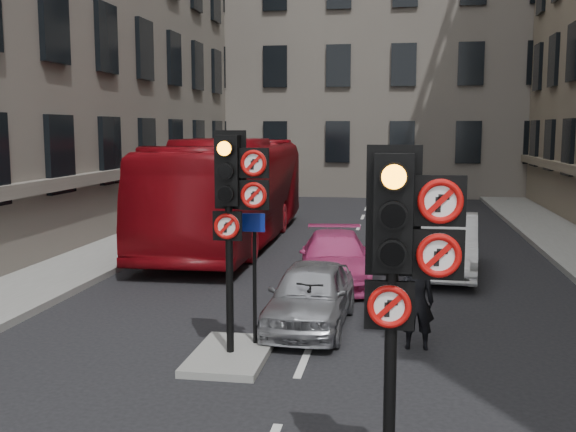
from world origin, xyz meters
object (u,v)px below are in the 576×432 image
(car_white, at_px, (445,244))
(motorcycle, at_px, (315,304))
(signal_far, at_px, (234,194))
(motorcyclist, at_px, (417,302))
(signal_near, at_px, (402,252))
(bus_red, at_px, (231,191))
(car_pink, at_px, (335,258))
(info_sign, at_px, (254,260))
(car_silver, at_px, (311,295))

(car_white, xyz_separation_m, motorcycle, (-2.69, -5.51, -0.24))
(signal_far, distance_m, motorcyclist, 3.61)
(signal_near, height_order, bus_red, signal_near)
(signal_near, bearing_deg, motorcyclist, 86.49)
(car_pink, bearing_deg, motorcyclist, -74.60)
(motorcyclist, relative_size, info_sign, 0.74)
(car_white, distance_m, motorcycle, 6.14)
(signal_near, xyz_separation_m, motorcyclist, (0.31, 5.01, -1.77))
(signal_far, distance_m, motorcycle, 2.99)
(signal_far, bearing_deg, info_sign, 66.91)
(car_silver, distance_m, motorcycle, 0.32)
(car_white, bearing_deg, signal_near, -90.57)
(signal_near, height_order, car_pink, signal_near)
(info_sign, bearing_deg, car_white, 59.97)
(car_white, bearing_deg, signal_far, -112.15)
(signal_near, height_order, car_silver, signal_near)
(car_silver, bearing_deg, bus_red, 115.02)
(signal_near, relative_size, motorcyclist, 2.19)
(signal_far, bearing_deg, car_pink, 79.50)
(car_pink, xyz_separation_m, info_sign, (-0.85, -5.26, 0.95))
(motorcycle, bearing_deg, bus_red, 121.17)
(bus_red, bearing_deg, motorcycle, -68.14)
(car_white, bearing_deg, info_sign, -112.47)
(info_sign, bearing_deg, car_pink, 78.62)
(signal_far, xyz_separation_m, car_pink, (1.07, 5.76, -2.11))
(motorcycle, relative_size, info_sign, 0.78)
(car_silver, height_order, motorcyclist, motorcyclist)
(car_pink, distance_m, motorcycle, 4.03)
(motorcyclist, bearing_deg, car_silver, -31.62)
(car_silver, xyz_separation_m, motorcyclist, (1.94, -1.00, 0.20))
(car_pink, xyz_separation_m, bus_red, (-3.85, 5.14, 1.10))
(car_white, bearing_deg, car_silver, -112.81)
(signal_near, relative_size, motorcycle, 2.07)
(car_white, relative_size, motorcyclist, 2.84)
(signal_far, relative_size, car_white, 0.77)
(bus_red, bearing_deg, car_silver, -68.14)
(signal_near, relative_size, car_silver, 1.00)
(signal_far, height_order, car_silver, signal_far)
(car_pink, bearing_deg, info_sign, -105.00)
(signal_far, height_order, motorcyclist, signal_far)
(signal_far, relative_size, bus_red, 0.29)
(signal_far, distance_m, info_sign, 1.27)
(car_silver, relative_size, motorcycle, 2.07)
(info_sign, bearing_deg, bus_red, 103.94)
(bus_red, relative_size, motorcyclist, 7.49)
(signal_far, relative_size, car_silver, 1.00)
(signal_near, bearing_deg, info_sign, 117.92)
(car_silver, distance_m, info_sign, 1.93)
(signal_far, bearing_deg, car_silver, 64.22)
(signal_near, distance_m, info_sign, 5.20)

